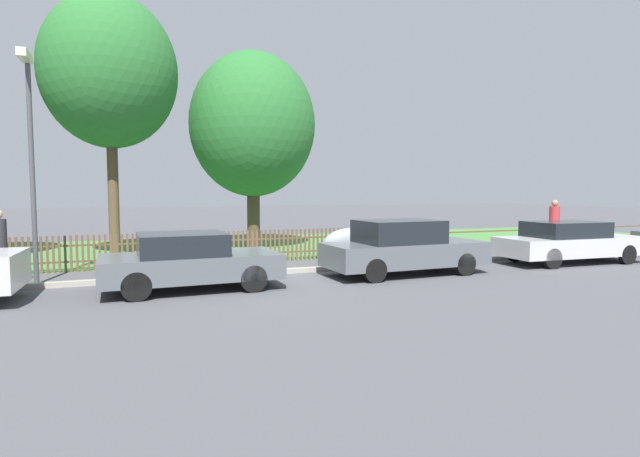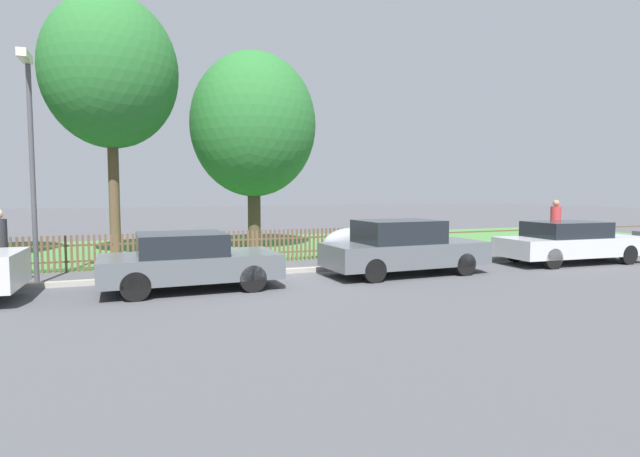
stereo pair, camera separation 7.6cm
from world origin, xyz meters
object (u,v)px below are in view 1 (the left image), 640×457
pedestrian_by_lamp (554,221)px  parked_car_white_van (569,242)px  street_lamp (30,140)px  tree_mid_park (110,72)px  parked_car_navy_estate (189,261)px  parked_car_red_compact (403,248)px  covered_motorcycle (354,243)px  tree_far_left (253,125)px

pedestrian_by_lamp → parked_car_white_van: bearing=99.2°
parked_car_white_van → street_lamp: 14.70m
tree_mid_park → street_lamp: (-1.58, -4.36, -2.57)m
street_lamp → parked_car_navy_estate: bearing=-29.1°
tree_mid_park → parked_car_red_compact: bearing=-40.9°
parked_car_navy_estate → street_lamp: size_ratio=0.74×
pedestrian_by_lamp → street_lamp: 17.05m
parked_car_red_compact → street_lamp: bearing=166.4°
covered_motorcycle → pedestrian_by_lamp: 8.86m
covered_motorcycle → street_lamp: bearing=-178.1°
parked_car_red_compact → tree_far_left: 8.36m
tree_mid_park → tree_far_left: (4.78, 0.93, -1.30)m
parked_car_navy_estate → parked_car_white_van: size_ratio=0.85×
street_lamp → parked_car_red_compact: bearing=-11.4°
covered_motorcycle → tree_far_left: (-1.71, 5.21, 3.91)m
parked_car_navy_estate → covered_motorcycle: size_ratio=2.02×
parked_car_red_compact → pedestrian_by_lamp: 8.76m
tree_far_left → pedestrian_by_lamp: tree_far_left is taller
covered_motorcycle → tree_mid_park: bearing=148.0°
covered_motorcycle → pedestrian_by_lamp: pedestrian_by_lamp is taller
parked_car_white_van → tree_far_left: tree_far_left is taller
parked_car_navy_estate → street_lamp: bearing=149.3°
parked_car_red_compact → tree_far_left: bearing=105.8°
street_lamp → tree_mid_park: bearing=70.1°
covered_motorcycle → tree_mid_park: size_ratio=0.23×
parked_car_red_compact → covered_motorcycle: bearing=105.0°
parked_car_navy_estate → tree_far_left: size_ratio=0.53×
parked_car_navy_estate → tree_mid_park: (-1.66, 6.17, 5.25)m
parked_car_red_compact → pedestrian_by_lamp: size_ratio=2.34×
parked_car_white_van → street_lamp: (-14.35, 1.70, 2.67)m
parked_car_navy_estate → covered_motorcycle: bearing=19.7°
parked_car_white_van → pedestrian_by_lamp: (2.50, 2.99, 0.40)m
parked_car_navy_estate → parked_car_red_compact: bearing=-1.0°
tree_mid_park → covered_motorcycle: bearing=-33.4°
tree_far_left → pedestrian_by_lamp: 11.77m
parked_car_white_van → tree_mid_park: 15.08m
parked_car_navy_estate → parked_car_white_van: parked_car_white_van is taller
covered_motorcycle → pedestrian_by_lamp: size_ratio=1.04×
tree_far_left → covered_motorcycle: bearing=-71.8°
tree_mid_park → pedestrian_by_lamp: bearing=-11.4°
covered_motorcycle → tree_far_left: tree_far_left is taller
tree_mid_park → tree_far_left: bearing=11.0°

